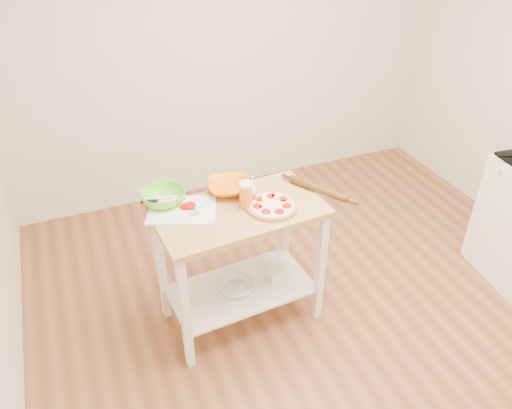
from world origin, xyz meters
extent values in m
cube|color=#925735|center=(0.00, 0.00, -0.01)|extent=(4.00, 4.50, 0.02)
cube|color=beige|center=(0.00, 2.26, 1.35)|extent=(4.00, 0.02, 2.70)
cube|color=tan|center=(-0.57, 0.52, 0.88)|extent=(1.06, 0.63, 0.04)
cube|color=white|center=(-0.57, 0.52, 0.25)|extent=(0.97, 0.56, 0.02)
cube|color=white|center=(-1.02, 0.25, 0.43)|extent=(0.05, 0.05, 0.86)
cube|color=white|center=(-1.05, 0.72, 0.43)|extent=(0.05, 0.05, 0.86)
cube|color=white|center=(-0.09, 0.32, 0.43)|extent=(0.05, 0.05, 0.86)
cube|color=white|center=(-0.12, 0.78, 0.43)|extent=(0.05, 0.05, 0.86)
cube|color=black|center=(1.33, 0.32, 0.98)|extent=(0.15, 0.08, 0.02)
cylinder|color=tan|center=(-0.38, 0.45, 0.91)|extent=(0.31, 0.31, 0.02)
cylinder|color=tan|center=(-0.38, 0.45, 0.92)|extent=(0.31, 0.31, 0.01)
cylinder|color=white|center=(-0.38, 0.45, 0.92)|extent=(0.28, 0.28, 0.01)
cylinder|color=red|center=(-0.30, 0.48, 0.93)|extent=(0.06, 0.06, 0.01)
cylinder|color=red|center=(-0.35, 0.54, 0.93)|extent=(0.06, 0.06, 0.01)
cylinder|color=red|center=(-0.43, 0.53, 0.93)|extent=(0.06, 0.06, 0.01)
cylinder|color=red|center=(-0.47, 0.47, 0.93)|extent=(0.06, 0.06, 0.01)
cylinder|color=red|center=(-0.45, 0.39, 0.93)|extent=(0.06, 0.06, 0.01)
cylinder|color=red|center=(-0.37, 0.37, 0.93)|extent=(0.06, 0.06, 0.01)
cylinder|color=red|center=(-0.31, 0.40, 0.93)|extent=(0.06, 0.06, 0.01)
sphere|color=white|center=(-0.33, 0.50, 0.93)|extent=(0.04, 0.04, 0.04)
sphere|color=white|center=(-0.41, 0.51, 0.93)|extent=(0.04, 0.04, 0.04)
sphere|color=white|center=(-0.44, 0.45, 0.93)|extent=(0.04, 0.04, 0.04)
plane|color=#265217|center=(-0.31, 0.46, 0.93)|extent=(0.03, 0.03, 0.00)
plane|color=#265217|center=(-0.34, 0.54, 0.93)|extent=(0.04, 0.04, 0.00)
plane|color=#265217|center=(-0.42, 0.52, 0.93)|extent=(0.04, 0.04, 0.00)
plane|color=#265217|center=(-0.45, 0.45, 0.93)|extent=(0.03, 0.03, 0.00)
cube|color=white|center=(-0.90, 0.63, 0.91)|extent=(0.48, 0.42, 0.01)
cube|color=#F4EACC|center=(-0.98, 0.74, 0.92)|extent=(0.03, 0.03, 0.02)
cube|color=#F4EACC|center=(-0.95, 0.73, 0.92)|extent=(0.03, 0.03, 0.02)
cube|color=#F4EACC|center=(-0.92, 0.71, 0.92)|extent=(0.03, 0.03, 0.02)
cube|color=#F4EACC|center=(-0.97, 0.77, 0.92)|extent=(0.03, 0.03, 0.02)
cube|color=#F4EACC|center=(-0.94, 0.76, 0.92)|extent=(0.03, 0.03, 0.02)
cube|color=#F4EACC|center=(-0.90, 0.75, 0.92)|extent=(0.03, 0.03, 0.02)
cylinder|color=red|center=(-0.87, 0.64, 0.92)|extent=(0.07, 0.07, 0.01)
cylinder|color=red|center=(-0.86, 0.64, 0.92)|extent=(0.07, 0.07, 0.01)
cylinder|color=red|center=(-0.84, 0.63, 0.93)|extent=(0.07, 0.07, 0.01)
cube|color=#4FC8BD|center=(-0.84, 0.56, 0.92)|extent=(0.07, 0.06, 0.01)
cylinder|color=#4FC8BD|center=(-0.79, 0.61, 0.92)|extent=(0.10, 0.05, 0.01)
cube|color=silver|center=(-0.93, 0.76, 0.91)|extent=(0.18, 0.07, 0.00)
cube|color=black|center=(-1.06, 0.78, 0.92)|extent=(0.10, 0.05, 0.01)
imported|color=orange|center=(-0.56, 0.73, 0.93)|extent=(0.32, 0.32, 0.07)
imported|color=#62DD28|center=(-0.97, 0.76, 0.94)|extent=(0.35, 0.35, 0.08)
cylinder|color=orange|center=(-0.52, 0.53, 0.97)|extent=(0.08, 0.08, 0.15)
cylinder|color=white|center=(-0.52, 0.53, 1.06)|extent=(0.08, 0.08, 0.02)
cylinder|color=white|center=(-0.49, 0.57, 0.95)|extent=(0.09, 0.09, 0.11)
cylinder|color=red|center=(-0.49, 0.57, 0.95)|extent=(0.09, 0.09, 0.04)
cylinder|color=silver|center=(-0.47, 0.57, 1.04)|extent=(0.01, 0.06, 0.11)
cylinder|color=#553313|center=(-0.04, 0.50, 0.92)|extent=(0.25, 0.39, 0.05)
imported|color=silver|center=(-0.61, 0.51, 0.30)|extent=(0.32, 0.32, 0.07)
cube|color=white|center=(-0.32, 0.50, 0.31)|extent=(0.11, 0.11, 0.11)
camera|label=1|loc=(-1.43, -1.82, 2.59)|focal=35.00mm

